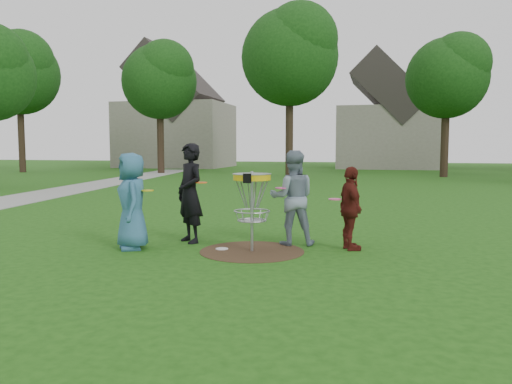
% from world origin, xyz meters
% --- Properties ---
extents(ground, '(100.00, 100.00, 0.00)m').
position_xyz_m(ground, '(0.00, 0.00, 0.00)').
color(ground, '#19470F').
rests_on(ground, ground).
extents(dirt_patch, '(1.80, 1.80, 0.01)m').
position_xyz_m(dirt_patch, '(0.00, 0.00, 0.00)').
color(dirt_patch, '#47331E').
rests_on(dirt_patch, ground).
extents(concrete_path, '(7.75, 39.92, 0.02)m').
position_xyz_m(concrete_path, '(-10.00, 8.00, 0.01)').
color(concrete_path, '#9E9E99').
rests_on(concrete_path, ground).
extents(player_blue, '(0.90, 0.99, 1.69)m').
position_xyz_m(player_blue, '(-2.09, -0.28, 0.85)').
color(player_blue, '#2F6383').
rests_on(player_blue, ground).
extents(player_black, '(0.81, 0.78, 1.86)m').
position_xyz_m(player_black, '(-1.32, 0.53, 0.93)').
color(player_black, black).
rests_on(player_black, ground).
extents(player_grey, '(0.96, 0.82, 1.73)m').
position_xyz_m(player_grey, '(0.58, 0.76, 0.86)').
color(player_grey, gray).
rests_on(player_grey, ground).
extents(player_maroon, '(0.66, 0.92, 1.46)m').
position_xyz_m(player_maroon, '(1.64, 0.53, 0.73)').
color(player_maroon, '#531913').
rests_on(player_maroon, ground).
extents(disc_on_grass, '(0.22, 0.22, 0.02)m').
position_xyz_m(disc_on_grass, '(-0.55, 0.03, 0.01)').
color(disc_on_grass, silver).
rests_on(disc_on_grass, ground).
extents(disc_golf_basket, '(0.66, 0.67, 1.38)m').
position_xyz_m(disc_golf_basket, '(0.00, -0.00, 1.02)').
color(disc_golf_basket, '#9EA0A5').
rests_on(disc_golf_basket, ground).
extents(held_discs, '(3.40, 1.00, 0.27)m').
position_xyz_m(held_discs, '(-0.28, 0.29, 1.03)').
color(held_discs, gold).
rests_on(held_discs, ground).
extents(tree_row, '(51.20, 17.42, 9.90)m').
position_xyz_m(tree_row, '(0.44, 20.67, 6.21)').
color(tree_row, '#38281C').
rests_on(tree_row, ground).
extents(house_row, '(44.50, 10.65, 11.62)m').
position_xyz_m(house_row, '(4.78, 33.07, 4.14)').
color(house_row, gray).
rests_on(house_row, ground).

